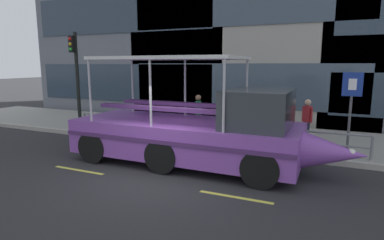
% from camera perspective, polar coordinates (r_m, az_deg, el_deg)
% --- Properties ---
extents(ground_plane, '(120.00, 120.00, 0.00)m').
position_cam_1_polar(ground_plane, '(9.19, -6.04, -9.89)').
color(ground_plane, '#2B2B2D').
extents(sidewalk, '(32.00, 4.80, 0.18)m').
position_cam_1_polar(sidewalk, '(14.10, 5.38, -2.46)').
color(sidewalk, '#99968E').
rests_on(sidewalk, ground_plane).
extents(curb_edge, '(32.00, 0.18, 0.18)m').
position_cam_1_polar(curb_edge, '(11.83, 1.50, -4.84)').
color(curb_edge, '#B2ADA3').
rests_on(curb_edge, ground_plane).
extents(lane_centreline, '(25.80, 0.12, 0.01)m').
position_cam_1_polar(lane_centreline, '(8.77, -7.77, -10.89)').
color(lane_centreline, '#DBD64C').
rests_on(lane_centreline, ground_plane).
extents(curb_guardrail, '(11.38, 0.09, 0.79)m').
position_cam_1_polar(curb_guardrail, '(12.04, 1.66, -1.52)').
color(curb_guardrail, gray).
rests_on(curb_guardrail, sidewalk).
extents(traffic_light_pole, '(0.24, 0.46, 4.34)m').
position_cam_1_polar(traffic_light_pole, '(15.53, -19.95, 8.22)').
color(traffic_light_pole, black).
rests_on(traffic_light_pole, sidewalk).
extents(parking_sign, '(0.60, 0.12, 2.67)m').
position_cam_1_polar(parking_sign, '(11.54, 26.48, 3.35)').
color(parking_sign, '#4C4F54').
rests_on(parking_sign, sidewalk).
extents(duck_tour_boat, '(8.84, 2.69, 3.34)m').
position_cam_1_polar(duck_tour_boat, '(9.89, 1.33, -2.08)').
color(duck_tour_boat, purple).
rests_on(duck_tour_boat, ground_plane).
extents(pedestrian_near_bow, '(0.39, 0.34, 1.66)m').
position_cam_1_polar(pedestrian_near_bow, '(12.51, 19.79, 0.49)').
color(pedestrian_near_bow, '#1E2338').
rests_on(pedestrian_near_bow, sidewalk).
extents(pedestrian_mid_left, '(0.36, 0.33, 1.57)m').
position_cam_1_polar(pedestrian_mid_left, '(13.21, 5.76, 1.27)').
color(pedestrian_mid_left, '#47423D').
rests_on(pedestrian_mid_left, sidewalk).
extents(pedestrian_mid_right, '(0.24, 0.48, 1.69)m').
position_cam_1_polar(pedestrian_mid_right, '(13.20, 1.11, 1.62)').
color(pedestrian_mid_right, '#1E2338').
rests_on(pedestrian_mid_right, sidewalk).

